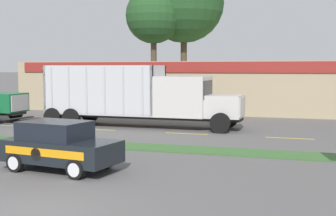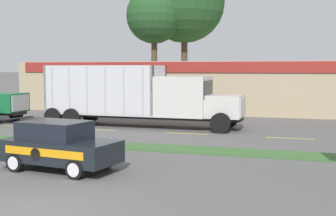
{
  "view_description": "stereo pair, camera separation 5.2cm",
  "coord_description": "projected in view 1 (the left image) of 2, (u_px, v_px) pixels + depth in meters",
  "views": [
    {
      "loc": [
        6.62,
        -9.64,
        3.56
      ],
      "look_at": [
        0.44,
        9.48,
        1.82
      ],
      "focal_mm": 50.0,
      "sensor_mm": 36.0,
      "label": 1
    },
    {
      "loc": [
        6.67,
        -9.62,
        3.56
      ],
      "look_at": [
        0.44,
        9.48,
        1.82
      ],
      "focal_mm": 50.0,
      "sensor_mm": 36.0,
      "label": 2
    }
  ],
  "objects": [
    {
      "name": "ground_plane",
      "position": [
        32.0,
        213.0,
        11.47
      ],
      "size": [
        600.0,
        600.0,
        0.0
      ],
      "primitive_type": "plane",
      "color": "#5B5959"
    },
    {
      "name": "grass_verge",
      "position": [
        160.0,
        148.0,
        20.6
      ],
      "size": [
        120.0,
        1.74,
        0.06
      ],
      "primitive_type": "cube",
      "color": "#3D6633",
      "rests_on": "ground_plane"
    },
    {
      "name": "centre_line_2",
      "position": [
        17.0,
        126.0,
        28.57
      ],
      "size": [
        2.4,
        0.14,
        0.01
      ],
      "primitive_type": "cube",
      "color": "yellow",
      "rests_on": "ground_plane"
    },
    {
      "name": "centre_line_3",
      "position": [
        96.0,
        130.0,
        26.91
      ],
      "size": [
        2.4,
        0.14,
        0.01
      ],
      "primitive_type": "cube",
      "color": "yellow",
      "rests_on": "ground_plane"
    },
    {
      "name": "centre_line_4",
      "position": [
        187.0,
        134.0,
        25.25
      ],
      "size": [
        2.4,
        0.14,
        0.01
      ],
      "primitive_type": "cube",
      "color": "yellow",
      "rests_on": "ground_plane"
    },
    {
      "name": "centre_line_5",
      "position": [
        290.0,
        138.0,
        23.6
      ],
      "size": [
        2.4,
        0.14,
        0.01
      ],
      "primitive_type": "cube",
      "color": "yellow",
      "rests_on": "ground_plane"
    },
    {
      "name": "dump_truck_lead",
      "position": [
        158.0,
        100.0,
        27.63
      ],
      "size": [
        12.04,
        2.71,
        3.69
      ],
      "color": "black",
      "rests_on": "ground_plane"
    },
    {
      "name": "rally_car",
      "position": [
        59.0,
        145.0,
        16.2
      ],
      "size": [
        4.27,
        2.37,
        1.74
      ],
      "color": "black",
      "rests_on": "ground_plane"
    },
    {
      "name": "store_building_backdrop",
      "position": [
        202.0,
        85.0,
        40.94
      ],
      "size": [
        29.16,
        12.1,
        4.05
      ],
      "color": "tan",
      "rests_on": "ground_plane"
    },
    {
      "name": "tree_behind_left",
      "position": [
        154.0,
        10.0,
        37.01
      ],
      "size": [
        4.46,
        4.46,
        11.04
      ],
      "color": "#473828",
      "rests_on": "ground_plane"
    }
  ]
}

